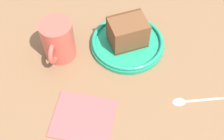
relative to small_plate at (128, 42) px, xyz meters
The scene contains 6 objects.
ground_plane 5.36cm from the small_plate, 17.09° to the right, with size 143.20×143.20×2.43cm, color brown.
small_plate is the anchor object (origin of this frame).
cake_slice 3.59cm from the small_plate, 136.79° to the right, with size 11.04×11.13×6.98cm.
tea_mug 17.47cm from the small_plate, 56.20° to the right, with size 10.35×7.66×10.23cm.
teaspoon 21.09cm from the small_plate, 63.00° to the left, with size 7.56×11.96×0.80cm.
folded_napkin 22.89cm from the small_plate, ahead, with size 11.20×13.11×0.60cm, color #B24C4C.
Camera 1 is at (41.30, 17.64, 57.70)cm, focal length 47.11 mm.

